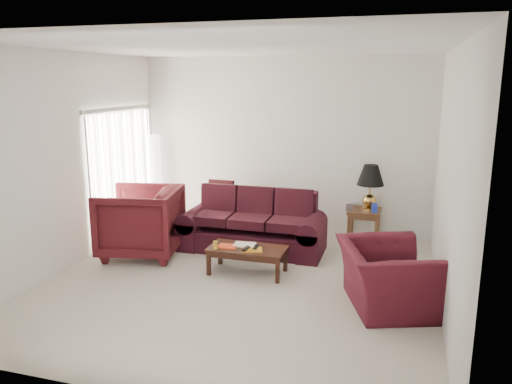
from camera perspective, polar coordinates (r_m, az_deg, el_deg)
floor at (r=6.65m, az=-2.13°, el=-10.44°), size 5.00×5.00×0.00m
blinds at (r=8.47m, az=-14.99°, el=1.88°), size 0.10×2.00×2.16m
sofa at (r=7.76m, az=-0.45°, el=-3.43°), size 2.30×1.17×0.91m
throw_pillow at (r=8.57m, az=-4.04°, el=-0.04°), size 0.44×0.22×0.45m
end_table at (r=8.28m, az=12.21°, el=-3.89°), size 0.53×0.53×0.57m
table_lamp at (r=8.17m, az=12.90°, el=0.53°), size 0.54×0.54×0.73m
clock at (r=8.07m, az=10.61°, el=-1.70°), size 0.13×0.08×0.13m
blue_canister at (r=8.05m, az=13.38°, el=-1.79°), size 0.11×0.11×0.15m
picture_frame at (r=8.43m, az=11.23°, el=-1.01°), size 0.13×0.15×0.05m
floor_lamp at (r=9.23m, az=-11.45°, el=1.39°), size 0.29×0.29×1.67m
armchair_left at (r=7.72m, az=-13.07°, el=-3.31°), size 1.35×1.32×1.04m
armchair_right at (r=6.09m, az=14.67°, el=-9.34°), size 1.33×1.42×0.74m
coffee_table at (r=6.92m, az=-0.98°, el=-7.81°), size 1.07×0.55×0.37m
magazine_red at (r=6.90m, az=-3.25°, el=-6.21°), size 0.27×0.21×0.02m
magazine_white at (r=6.95m, az=-1.31°, el=-6.03°), size 0.31×0.24×0.02m
magazine_orange at (r=6.75m, az=-0.44°, el=-6.62°), size 0.31×0.26×0.01m
remote_a at (r=6.74m, az=-1.15°, el=-6.48°), size 0.06×0.19×0.02m
remote_b at (r=6.80m, az=-0.00°, el=-6.29°), size 0.06×0.17×0.02m
yellow_glass at (r=6.81m, az=-4.67°, el=-6.06°), size 0.08×0.08×0.11m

